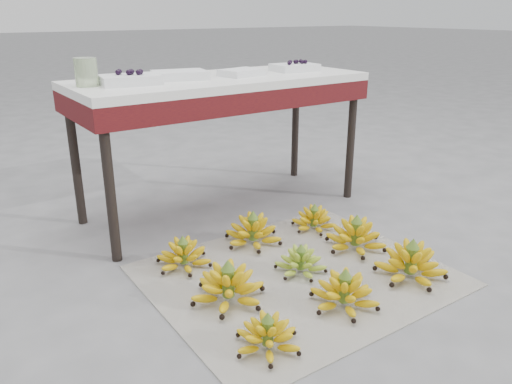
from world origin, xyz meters
TOP-DOWN VIEW (x-y plane):
  - ground at (0.00, 0.00)m, footprint 60.00×60.00m
  - newspaper_mat at (-0.06, 0.06)m, footprint 1.26×1.06m
  - bunch_front_left at (-0.47, -0.28)m, footprint 0.25×0.25m
  - bunch_front_center at (-0.06, -0.24)m, footprint 0.34×0.34m
  - bunch_front_right at (0.34, -0.24)m, footprint 0.39×0.39m
  - bunch_mid_left at (-0.42, 0.05)m, footprint 0.37×0.37m
  - bunch_mid_center at (-0.03, 0.07)m, footprint 0.27×0.27m
  - bunch_mid_right at (0.35, 0.10)m, footprint 0.36×0.36m
  - bunch_back_left at (-0.43, 0.42)m, footprint 0.31×0.31m
  - bunch_back_center at (-0.03, 0.44)m, footprint 0.31×0.31m
  - bunch_back_right at (0.34, 0.40)m, footprint 0.29×0.29m
  - vendor_table at (0.09, 0.93)m, footprint 1.61×0.65m
  - tray_far_left at (-0.42, 0.92)m, footprint 0.31×0.24m
  - tray_left at (-0.14, 0.96)m, footprint 0.31×0.25m
  - tray_right at (0.21, 0.90)m, footprint 0.25×0.20m
  - tray_far_right at (0.60, 0.92)m, footprint 0.27×0.20m
  - glass_jar at (-0.62, 0.97)m, footprint 0.11×0.11m

SIDE VIEW (x-z plane):
  - ground at x=0.00m, z-range 0.00..0.00m
  - newspaper_mat at x=-0.06m, z-range 0.00..0.01m
  - bunch_mid_center at x=-0.03m, z-range -0.02..0.12m
  - bunch_front_left at x=-0.47m, z-range -0.02..0.13m
  - bunch_back_right at x=0.34m, z-range -0.02..0.13m
  - bunch_back_left at x=-0.43m, z-range -0.02..0.14m
  - bunch_front_center at x=-0.06m, z-range -0.02..0.15m
  - bunch_back_center at x=-0.03m, z-range -0.02..0.15m
  - bunch_mid_right at x=0.35m, z-range -0.02..0.16m
  - bunch_mid_left at x=-0.42m, z-range -0.02..0.16m
  - bunch_front_right at x=0.34m, z-range -0.02..0.16m
  - vendor_table at x=0.09m, z-range 0.30..1.07m
  - tray_right at x=0.21m, z-range 0.77..0.81m
  - tray_left at x=-0.14m, z-range 0.77..0.82m
  - tray_far_right at x=0.60m, z-range 0.76..0.83m
  - tray_far_left at x=-0.42m, z-range 0.76..0.83m
  - glass_jar at x=-0.62m, z-range 0.77..0.91m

